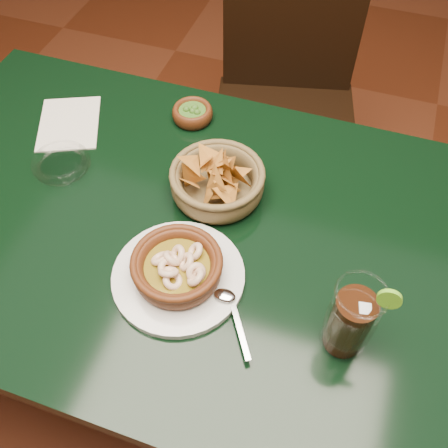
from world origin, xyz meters
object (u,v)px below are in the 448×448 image
(chip_basket, at_px, (217,181))
(cola_drink, at_px, (351,320))
(dining_table, at_px, (166,245))
(shrimp_plate, at_px, (178,269))
(dining_chair, at_px, (286,101))

(chip_basket, height_order, cola_drink, cola_drink)
(dining_table, bearing_deg, shrimp_plate, -54.02)
(dining_chair, xyz_separation_m, cola_drink, (0.29, -0.86, 0.31))
(cola_drink, bearing_deg, chip_basket, 141.52)
(shrimp_plate, xyz_separation_m, cola_drink, (0.30, -0.03, 0.05))
(dining_table, relative_size, shrimp_plate, 4.10)
(dining_chair, relative_size, chip_basket, 4.23)
(dining_table, xyz_separation_m, shrimp_plate, (0.09, -0.12, 0.13))
(dining_table, height_order, dining_chair, dining_chair)
(dining_chair, distance_m, cola_drink, 0.96)
(dining_table, distance_m, cola_drink, 0.45)
(dining_table, xyz_separation_m, cola_drink, (0.39, -0.15, 0.18))
(chip_basket, bearing_deg, cola_drink, -38.48)
(dining_chair, height_order, cola_drink, dining_chair)
(shrimp_plate, bearing_deg, cola_drink, -4.92)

